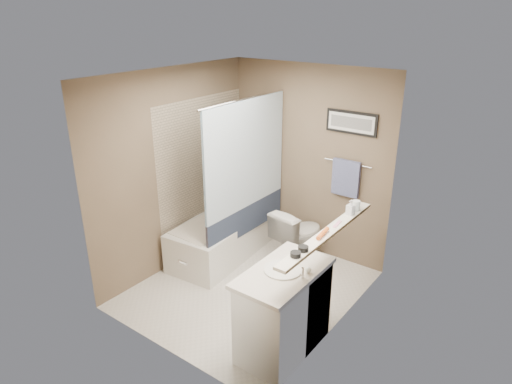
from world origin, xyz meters
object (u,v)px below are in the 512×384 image
Objects in this scene: candle_bowl_far at (303,249)px; hair_brush_front at (323,233)px; toilet at (298,235)px; candle_bowl_near at (296,254)px; soap_bottle at (351,207)px; bathtub at (222,237)px; glass_jar at (356,205)px; vanity at (284,312)px.

hair_brush_front reaches higher than candle_bowl_far.
candle_bowl_far is (0.91, -1.46, 0.77)m from toilet.
candle_bowl_near is 0.60× the size of soap_bottle.
bathtub is 2.11m from hair_brush_front.
glass_jar is (1.79, -0.01, 0.92)m from bathtub.
candle_bowl_near is 0.41× the size of hair_brush_front.
glass_jar is at bearing 90.00° from candle_bowl_far.
soap_bottle is (0.00, -0.13, 0.03)m from glass_jar.
soap_bottle reaches higher than vanity.
glass_jar reaches higher than bathtub.
vanity is at bearing -119.99° from hair_brush_front.
glass_jar reaches higher than vanity.
soap_bottle is at bearing 90.00° from hair_brush_front.
toilet is 1.62m from vanity.
soap_bottle is (0.19, 0.87, 0.79)m from vanity.
vanity is at bearing -100.47° from glass_jar.
vanity is 1.19m from soap_bottle.
glass_jar reaches higher than hair_brush_front.
candle_bowl_far is 0.89m from soap_bottle.
soap_bottle is at bearing 90.00° from candle_bowl_far.
soap_bottle reaches higher than hair_brush_front.
toilet is 4.83× the size of soap_bottle.
bathtub is at bearing 150.10° from candle_bowl_far.
toilet is at bearing 120.01° from candle_bowl_near.
glass_jar is at bearing 79.18° from vanity.
soap_bottle is at bearing 157.13° from toilet.
toilet is at bearing 121.98° from candle_bowl_far.
candle_bowl_near is at bearing -90.00° from candle_bowl_far.
candle_bowl_near is at bearing -38.08° from bathtub.
candle_bowl_near reaches higher than vanity.
hair_brush_front is 0.68m from glass_jar.
soap_bottle reaches higher than bathtub.
toilet is 1.36m from soap_bottle.
candle_bowl_near is 0.90× the size of glass_jar.
soap_bottle is (1.79, -0.14, 0.94)m from bathtub.
candle_bowl_near is at bearing 129.26° from toilet.
soap_bottle is at bearing -90.00° from glass_jar.
hair_brush_front is 0.56m from soap_bottle.
toilet is 0.81× the size of vanity.
bathtub is at bearing 179.67° from glass_jar.
soap_bottle reaches higher than candle_bowl_near.
candle_bowl_near and candle_bowl_far have the same top height.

